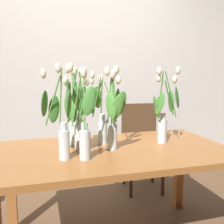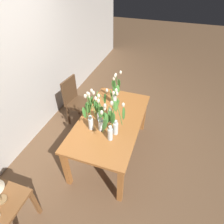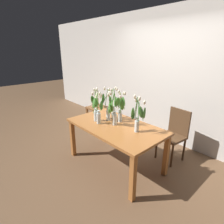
{
  "view_description": "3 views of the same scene",
  "coord_description": "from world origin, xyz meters",
  "px_view_note": "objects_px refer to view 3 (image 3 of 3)",
  "views": [
    {
      "loc": [
        -0.5,
        -1.67,
        1.26
      ],
      "look_at": [
        -0.0,
        0.07,
        0.99
      ],
      "focal_mm": 41.34,
      "sensor_mm": 36.0,
      "label": 1
    },
    {
      "loc": [
        -1.98,
        -0.7,
        2.62
      ],
      "look_at": [
        -0.02,
        -0.03,
        0.91
      ],
      "focal_mm": 30.44,
      "sensor_mm": 36.0,
      "label": 2
    },
    {
      "loc": [
        1.96,
        -1.87,
        1.93
      ],
      "look_at": [
        -0.0,
        -0.08,
        0.99
      ],
      "focal_mm": 29.0,
      "sensor_mm": 36.0,
      "label": 3
    }
  ],
  "objects_px": {
    "dining_table": "(115,130)",
    "tulip_vase_1": "(96,109)",
    "tulip_vase_6": "(97,112)",
    "side_table": "(98,111)",
    "tulip_vase_3": "(137,118)",
    "tulip_vase_0": "(113,113)",
    "tulip_vase_4": "(107,108)",
    "tulip_vase_5": "(121,109)",
    "dining_chair": "(175,132)",
    "tulip_vase_2": "(115,106)",
    "pillar_candle": "(92,105)",
    "table_lamp": "(98,95)"
  },
  "relations": [
    {
      "from": "tulip_vase_3",
      "to": "side_table",
      "type": "relative_size",
      "value": 1.04
    },
    {
      "from": "tulip_vase_1",
      "to": "side_table",
      "type": "bearing_deg",
      "value": 141.58
    },
    {
      "from": "tulip_vase_4",
      "to": "side_table",
      "type": "bearing_deg",
      "value": 149.28
    },
    {
      "from": "dining_chair",
      "to": "table_lamp",
      "type": "bearing_deg",
      "value": -175.9
    },
    {
      "from": "tulip_vase_2",
      "to": "tulip_vase_6",
      "type": "relative_size",
      "value": 0.97
    },
    {
      "from": "tulip_vase_0",
      "to": "tulip_vase_4",
      "type": "distance_m",
      "value": 0.25
    },
    {
      "from": "tulip_vase_6",
      "to": "tulip_vase_1",
      "type": "bearing_deg",
      "value": 149.57
    },
    {
      "from": "tulip_vase_0",
      "to": "pillar_candle",
      "type": "height_order",
      "value": "tulip_vase_0"
    },
    {
      "from": "table_lamp",
      "to": "side_table",
      "type": "bearing_deg",
      "value": -103.29
    },
    {
      "from": "dining_table",
      "to": "tulip_vase_4",
      "type": "height_order",
      "value": "tulip_vase_4"
    },
    {
      "from": "tulip_vase_6",
      "to": "side_table",
      "type": "xyz_separation_m",
      "value": [
        -1.18,
        0.92,
        -0.5
      ]
    },
    {
      "from": "tulip_vase_1",
      "to": "tulip_vase_2",
      "type": "bearing_deg",
      "value": 68.01
    },
    {
      "from": "tulip_vase_4",
      "to": "table_lamp",
      "type": "height_order",
      "value": "tulip_vase_4"
    },
    {
      "from": "tulip_vase_0",
      "to": "dining_chair",
      "type": "bearing_deg",
      "value": 58.02
    },
    {
      "from": "tulip_vase_1",
      "to": "table_lamp",
      "type": "relative_size",
      "value": 1.47
    },
    {
      "from": "dining_table",
      "to": "tulip_vase_4",
      "type": "relative_size",
      "value": 2.74
    },
    {
      "from": "tulip_vase_3",
      "to": "side_table",
      "type": "height_order",
      "value": "tulip_vase_3"
    },
    {
      "from": "dining_table",
      "to": "tulip_vase_1",
      "type": "relative_size",
      "value": 2.73
    },
    {
      "from": "tulip_vase_0",
      "to": "side_table",
      "type": "bearing_deg",
      "value": 150.9
    },
    {
      "from": "tulip_vase_3",
      "to": "table_lamp",
      "type": "height_order",
      "value": "tulip_vase_3"
    },
    {
      "from": "dining_table",
      "to": "tulip_vase_1",
      "type": "xyz_separation_m",
      "value": [
        -0.37,
        -0.1,
        0.3
      ]
    },
    {
      "from": "tulip_vase_2",
      "to": "pillar_candle",
      "type": "xyz_separation_m",
      "value": [
        -1.33,
        0.48,
        -0.38
      ]
    },
    {
      "from": "tulip_vase_4",
      "to": "tulip_vase_5",
      "type": "relative_size",
      "value": 1.08
    },
    {
      "from": "tulip_vase_4",
      "to": "tulip_vase_6",
      "type": "height_order",
      "value": "tulip_vase_6"
    },
    {
      "from": "tulip_vase_0",
      "to": "tulip_vase_1",
      "type": "relative_size",
      "value": 0.99
    },
    {
      "from": "tulip_vase_5",
      "to": "side_table",
      "type": "xyz_separation_m",
      "value": [
        -1.38,
        0.57,
        -0.54
      ]
    },
    {
      "from": "tulip_vase_1",
      "to": "table_lamp",
      "type": "distance_m",
      "value": 1.38
    },
    {
      "from": "tulip_vase_3",
      "to": "tulip_vase_4",
      "type": "height_order",
      "value": "tulip_vase_4"
    },
    {
      "from": "pillar_candle",
      "to": "tulip_vase_3",
      "type": "bearing_deg",
      "value": -17.67
    },
    {
      "from": "tulip_vase_3",
      "to": "dining_chair",
      "type": "relative_size",
      "value": 0.62
    },
    {
      "from": "tulip_vase_1",
      "to": "tulip_vase_6",
      "type": "relative_size",
      "value": 0.99
    },
    {
      "from": "tulip_vase_1",
      "to": "dining_chair",
      "type": "distance_m",
      "value": 1.44
    },
    {
      "from": "tulip_vase_3",
      "to": "tulip_vase_6",
      "type": "relative_size",
      "value": 0.98
    },
    {
      "from": "tulip_vase_1",
      "to": "tulip_vase_4",
      "type": "distance_m",
      "value": 0.18
    },
    {
      "from": "dining_table",
      "to": "tulip_vase_0",
      "type": "xyz_separation_m",
      "value": [
        -0.03,
        -0.04,
        0.3
      ]
    },
    {
      "from": "tulip_vase_1",
      "to": "tulip_vase_2",
      "type": "xyz_separation_m",
      "value": [
        0.12,
        0.31,
        0.02
      ]
    },
    {
      "from": "tulip_vase_1",
      "to": "side_table",
      "type": "height_order",
      "value": "tulip_vase_1"
    },
    {
      "from": "tulip_vase_6",
      "to": "side_table",
      "type": "relative_size",
      "value": 1.07
    },
    {
      "from": "dining_table",
      "to": "tulip_vase_5",
      "type": "height_order",
      "value": "tulip_vase_5"
    },
    {
      "from": "dining_chair",
      "to": "tulip_vase_3",
      "type": "bearing_deg",
      "value": -101.18
    },
    {
      "from": "dining_table",
      "to": "tulip_vase_1",
      "type": "height_order",
      "value": "tulip_vase_1"
    },
    {
      "from": "tulip_vase_2",
      "to": "pillar_candle",
      "type": "height_order",
      "value": "tulip_vase_2"
    },
    {
      "from": "tulip_vase_2",
      "to": "tulip_vase_6",
      "type": "height_order",
      "value": "tulip_vase_6"
    },
    {
      "from": "tulip_vase_6",
      "to": "pillar_candle",
      "type": "bearing_deg",
      "value": 147.03
    },
    {
      "from": "dining_table",
      "to": "tulip_vase_4",
      "type": "xyz_separation_m",
      "value": [
        -0.26,
        0.04,
        0.31
      ]
    },
    {
      "from": "tulip_vase_1",
      "to": "tulip_vase_3",
      "type": "relative_size",
      "value": 1.02
    },
    {
      "from": "pillar_candle",
      "to": "dining_table",
      "type": "bearing_deg",
      "value": -23.52
    },
    {
      "from": "tulip_vase_2",
      "to": "table_lamp",
      "type": "distance_m",
      "value": 1.32
    },
    {
      "from": "dining_table",
      "to": "tulip_vase_1",
      "type": "bearing_deg",
      "value": -164.06
    },
    {
      "from": "tulip_vase_4",
      "to": "dining_chair",
      "type": "distance_m",
      "value": 1.27
    }
  ]
}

